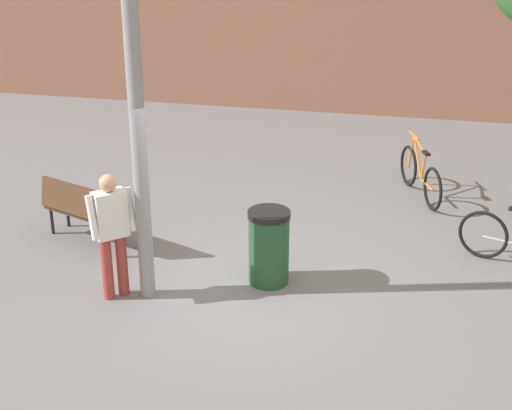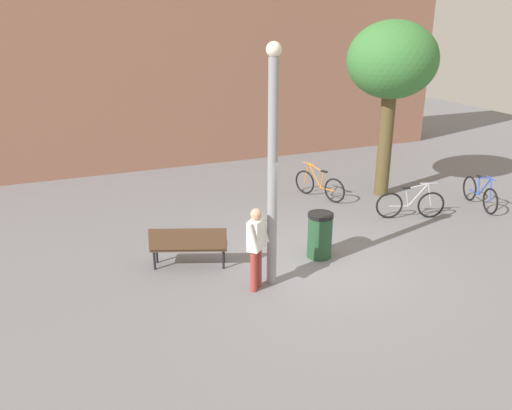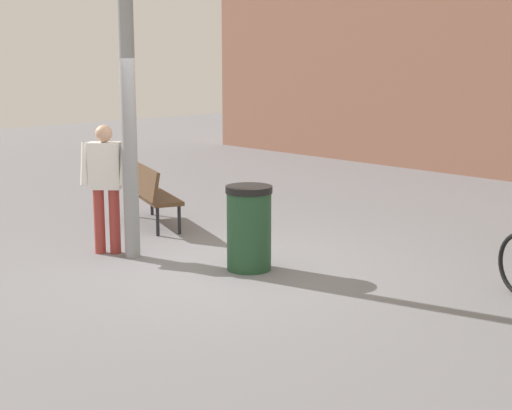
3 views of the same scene
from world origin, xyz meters
name	(u,v)px [view 3 (image 3 of 3)]	position (x,y,z in m)	size (l,w,h in m)	color
ground_plane	(224,270)	(0.00, 0.00, 0.00)	(36.00, 36.00, 0.00)	slate
lamppost	(127,62)	(-1.26, -0.43, 2.46)	(0.28, 0.28, 4.62)	gray
person_by_lamppost	(105,180)	(-1.64, -0.56, 0.97)	(0.59, 0.57, 1.67)	#9E3833
park_bench	(149,190)	(-2.60, 0.82, 0.55)	(1.66, 1.01, 0.92)	#513823
trash_bin	(249,228)	(0.19, 0.24, 0.51)	(0.56, 0.56, 1.02)	#234C2D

